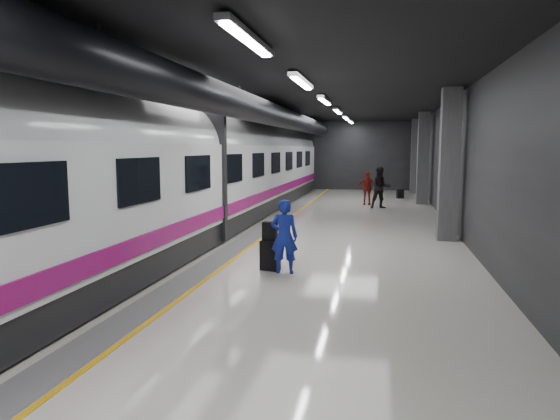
# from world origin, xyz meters

# --- Properties ---
(ground) EXTENTS (40.00, 40.00, 0.00)m
(ground) POSITION_xyz_m (0.00, 0.00, 0.00)
(ground) COLOR beige
(ground) RESTS_ON ground
(platform_hall) EXTENTS (10.02, 40.02, 4.51)m
(platform_hall) POSITION_xyz_m (-0.29, 0.96, 3.54)
(platform_hall) COLOR black
(platform_hall) RESTS_ON ground
(train) EXTENTS (3.05, 38.00, 4.05)m
(train) POSITION_xyz_m (-3.25, -0.00, 2.07)
(train) COLOR black
(train) RESTS_ON ground
(traveler_main) EXTENTS (0.63, 0.44, 1.64)m
(traveler_main) POSITION_xyz_m (0.54, -2.94, 0.82)
(traveler_main) COLOR #1716AA
(traveler_main) RESTS_ON ground
(suitcase_main) EXTENTS (0.46, 0.35, 0.67)m
(suitcase_main) POSITION_xyz_m (0.18, -2.74, 0.34)
(suitcase_main) COLOR black
(suitcase_main) RESTS_ON ground
(shoulder_bag) EXTENTS (0.34, 0.21, 0.43)m
(shoulder_bag) POSITION_xyz_m (0.17, -2.71, 0.89)
(shoulder_bag) COLOR black
(shoulder_bag) RESTS_ON suitcase_main
(traveler_far_a) EXTENTS (1.08, 0.93, 1.92)m
(traveler_far_a) POSITION_xyz_m (2.55, 9.66, 0.96)
(traveler_far_a) COLOR black
(traveler_far_a) RESTS_ON ground
(traveler_far_b) EXTENTS (0.97, 0.43, 1.63)m
(traveler_far_b) POSITION_xyz_m (1.88, 11.10, 0.82)
(traveler_far_b) COLOR maroon
(traveler_far_b) RESTS_ON ground
(suitcase_far) EXTENTS (0.41, 0.35, 0.52)m
(suitcase_far) POSITION_xyz_m (3.59, 14.58, 0.26)
(suitcase_far) COLOR black
(suitcase_far) RESTS_ON ground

